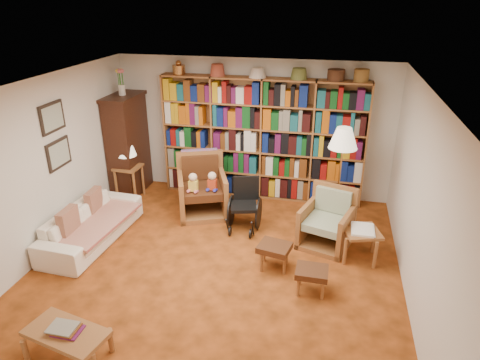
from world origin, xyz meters
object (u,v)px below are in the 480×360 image
(armchair_sage, at_px, (326,222))
(wheelchair, at_px, (245,205))
(armchair_leather, at_px, (204,189))
(floor_lamp, at_px, (343,142))
(side_table_papers, at_px, (361,235))
(sofa, at_px, (92,224))
(footstool_b, at_px, (312,273))
(coffee_table, at_px, (67,335))
(side_table_lamp, at_px, (129,174))
(footstool_a, at_px, (274,249))

(armchair_sage, distance_m, wheelchair, 1.32)
(armchair_leather, distance_m, floor_lamp, 2.47)
(armchair_sage, bearing_deg, wheelchair, 171.99)
(armchair_sage, relative_size, side_table_papers, 1.52)
(sofa, height_order, armchair_sage, armchair_sage)
(footstool_b, relative_size, coffee_table, 0.44)
(armchair_leather, relative_size, footstool_b, 2.74)
(side_table_lamp, xyz_separation_m, armchair_sage, (3.60, -0.78, -0.14))
(armchair_leather, xyz_separation_m, wheelchair, (0.80, -0.41, -0.03))
(side_table_papers, height_order, footstool_a, side_table_papers)
(sofa, xyz_separation_m, side_table_papers, (3.99, 0.39, 0.12))
(side_table_lamp, distance_m, floor_lamp, 3.88)
(armchair_sage, xyz_separation_m, floor_lamp, (0.14, 0.54, 1.11))
(sofa, bearing_deg, side_table_lamp, 6.77)
(floor_lamp, bearing_deg, sofa, -160.66)
(footstool_b, bearing_deg, coffee_table, -145.58)
(wheelchair, distance_m, footstool_b, 1.87)
(armchair_sage, relative_size, floor_lamp, 0.55)
(floor_lamp, bearing_deg, side_table_lamp, 176.35)
(sofa, distance_m, floor_lamp, 4.03)
(footstool_b, bearing_deg, floor_lamp, 81.41)
(side_table_lamp, height_order, footstool_a, side_table_lamp)
(side_table_lamp, distance_m, footstool_a, 3.36)
(side_table_papers, height_order, footstool_b, side_table_papers)
(sofa, distance_m, side_table_papers, 4.01)
(side_table_lamp, relative_size, coffee_table, 0.67)
(armchair_leather, bearing_deg, footstool_a, -44.96)
(side_table_lamp, distance_m, side_table_papers, 4.25)
(wheelchair, distance_m, coffee_table, 3.32)
(side_table_papers, relative_size, footstool_b, 1.48)
(side_table_lamp, height_order, side_table_papers, side_table_lamp)
(side_table_lamp, bearing_deg, wheelchair, -14.47)
(armchair_leather, xyz_separation_m, side_table_papers, (2.60, -0.95, -0.03))
(floor_lamp, relative_size, footstool_b, 4.11)
(armchair_leather, bearing_deg, floor_lamp, -1.33)
(sofa, xyz_separation_m, footstool_a, (2.83, -0.10, 0.02))
(wheelchair, xyz_separation_m, floor_lamp, (1.45, 0.35, 1.06))
(wheelchair, bearing_deg, sofa, -157.19)
(floor_lamp, height_order, footstool_b, floor_lamp)
(side_table_lamp, distance_m, armchair_sage, 3.69)
(footstool_a, height_order, footstool_b, footstool_a)
(side_table_lamp, distance_m, coffee_table, 3.84)
(armchair_sage, bearing_deg, footstool_b, -95.85)
(side_table_papers, relative_size, coffee_table, 0.65)
(armchair_sage, bearing_deg, coffee_table, -130.93)
(floor_lamp, bearing_deg, side_table_papers, -68.64)
(wheelchair, distance_m, floor_lamp, 1.83)
(footstool_a, bearing_deg, footstool_b, -38.19)
(floor_lamp, relative_size, coffee_table, 1.79)
(armchair_sage, xyz_separation_m, coffee_table, (-2.52, -2.91, -0.03))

